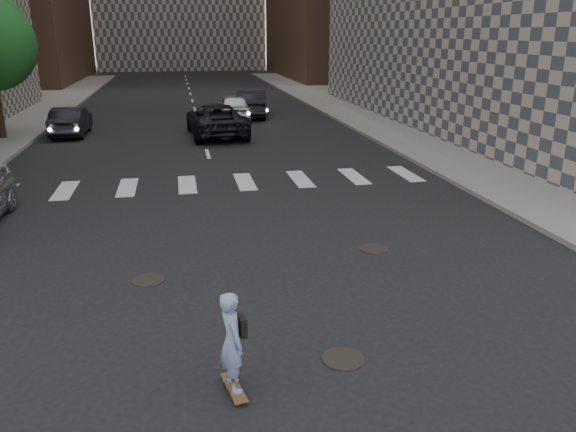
% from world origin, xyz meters
% --- Properties ---
extents(ground, '(160.00, 160.00, 0.00)m').
position_xyz_m(ground, '(0.00, 0.00, 0.00)').
color(ground, black).
rests_on(ground, ground).
extents(sidewalk_right, '(13.00, 80.00, 0.15)m').
position_xyz_m(sidewalk_right, '(14.50, 20.00, 0.07)').
color(sidewalk_right, gray).
rests_on(sidewalk_right, ground).
extents(manhole_a, '(0.70, 0.70, 0.02)m').
position_xyz_m(manhole_a, '(1.20, -2.50, 0.01)').
color(manhole_a, black).
rests_on(manhole_a, ground).
extents(manhole_b, '(0.70, 0.70, 0.02)m').
position_xyz_m(manhole_b, '(-2.00, 1.20, 0.01)').
color(manhole_b, black).
rests_on(manhole_b, ground).
extents(manhole_c, '(0.70, 0.70, 0.02)m').
position_xyz_m(manhole_c, '(3.30, 2.00, 0.01)').
color(manhole_c, black).
rests_on(manhole_c, ground).
extents(skateboarder, '(0.46, 0.83, 1.61)m').
position_xyz_m(skateboarder, '(-0.61, -3.02, 0.84)').
color(skateboarder, brown).
rests_on(skateboarder, ground).
extents(traffic_car_a, '(1.55, 4.35, 1.43)m').
position_xyz_m(traffic_car_a, '(-6.50, 20.00, 0.72)').
color(traffic_car_a, black).
rests_on(traffic_car_a, ground).
extents(traffic_car_b, '(2.33, 4.59, 1.28)m').
position_xyz_m(traffic_car_b, '(0.70, 18.38, 0.64)').
color(traffic_car_b, slate).
rests_on(traffic_car_b, ground).
extents(traffic_car_c, '(2.99, 5.88, 1.59)m').
position_xyz_m(traffic_car_c, '(0.72, 18.40, 0.80)').
color(traffic_car_c, black).
rests_on(traffic_car_c, ground).
extents(traffic_car_d, '(2.03, 4.70, 1.58)m').
position_xyz_m(traffic_car_d, '(2.13, 23.63, 0.79)').
color(traffic_car_d, silver).
rests_on(traffic_car_d, ground).
extents(traffic_car_e, '(2.38, 5.15, 1.64)m').
position_xyz_m(traffic_car_e, '(3.35, 24.82, 0.82)').
color(traffic_car_e, black).
rests_on(traffic_car_e, ground).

